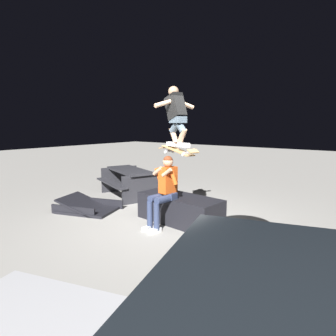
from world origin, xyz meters
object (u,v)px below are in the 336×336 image
object	(u,v)px
skateboard	(178,150)
picnic_table_back	(130,178)
skater_airborne	(176,114)
trash_bin	(244,264)
person_sitting_on_ledge	(164,188)
kicker_ramp	(88,208)
ledge_box_main	(179,209)

from	to	relation	value
skateboard	picnic_table_back	size ratio (longest dim) A/B	0.50
skater_airborne	trash_bin	distance (m)	3.15
person_sitting_on_ledge	skateboard	bearing A→B (deg)	-135.20
person_sitting_on_ledge	picnic_table_back	size ratio (longest dim) A/B	0.67
kicker_ramp	skater_airborne	bearing A→B (deg)	-168.77
ledge_box_main	kicker_ramp	xyz separation A→B (m)	(2.11, 0.64, -0.20)
person_sitting_on_ledge	kicker_ramp	size ratio (longest dim) A/B	0.96
ledge_box_main	skater_airborne	world-z (taller)	skater_airborne
skater_airborne	kicker_ramp	size ratio (longest dim) A/B	0.78
person_sitting_on_ledge	skater_airborne	world-z (taller)	skater_airborne
skateboard	skater_airborne	world-z (taller)	skater_airborne
skateboard	skater_airborne	xyz separation A→B (m)	(0.05, -0.02, 0.69)
ledge_box_main	skater_airborne	bearing A→B (deg)	105.04
skater_airborne	picnic_table_back	size ratio (longest dim) A/B	0.54
picnic_table_back	trash_bin	size ratio (longest dim) A/B	2.21
ledge_box_main	picnic_table_back	world-z (taller)	picnic_table_back
trash_bin	kicker_ramp	bearing A→B (deg)	-15.75
ledge_box_main	skateboard	bearing A→B (deg)	116.00
ledge_box_main	skateboard	distance (m)	1.24
skater_airborne	picnic_table_back	world-z (taller)	skater_airborne
person_sitting_on_ledge	picnic_table_back	bearing A→B (deg)	-31.30
person_sitting_on_ledge	picnic_table_back	world-z (taller)	person_sitting_on_ledge
person_sitting_on_ledge	picnic_table_back	distance (m)	2.69
picnic_table_back	kicker_ramp	bearing A→B (deg)	98.73
person_sitting_on_ledge	skater_airborne	xyz separation A→B (m)	(-0.13, -0.20, 1.39)
skateboard	trash_bin	bearing A→B (deg)	141.56
skateboard	kicker_ramp	distance (m)	2.67
skateboard	kicker_ramp	world-z (taller)	skateboard
kicker_ramp	trash_bin	bearing A→B (deg)	164.25
ledge_box_main	trash_bin	bearing A→B (deg)	139.37
ledge_box_main	kicker_ramp	size ratio (longest dim) A/B	1.23
person_sitting_on_ledge	skateboard	size ratio (longest dim) A/B	1.34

